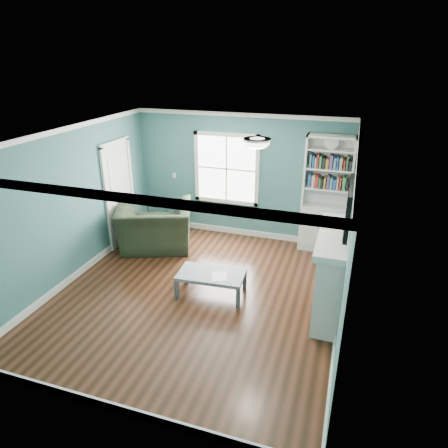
% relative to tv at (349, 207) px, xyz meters
% --- Properties ---
extents(floor, '(5.00, 5.00, 0.00)m').
position_rel_tv_xyz_m(floor, '(-2.20, -0.20, -1.72)').
color(floor, black).
rests_on(floor, ground).
extents(room_walls, '(5.00, 5.00, 5.00)m').
position_rel_tv_xyz_m(room_walls, '(-2.20, -0.20, -0.14)').
color(room_walls, '#396F6E').
rests_on(room_walls, ground).
extents(trim, '(4.50, 5.00, 2.60)m').
position_rel_tv_xyz_m(trim, '(-2.20, -0.20, -0.49)').
color(trim, white).
rests_on(trim, ground).
extents(window, '(1.40, 0.06, 1.50)m').
position_rel_tv_xyz_m(window, '(-2.50, 2.29, -0.27)').
color(window, white).
rests_on(window, room_walls).
extents(bookshelf, '(0.90, 0.35, 2.31)m').
position_rel_tv_xyz_m(bookshelf, '(-0.43, 2.10, -0.80)').
color(bookshelf, silver).
rests_on(bookshelf, ground).
extents(fireplace, '(0.44, 1.58, 1.30)m').
position_rel_tv_xyz_m(fireplace, '(-0.12, 0.00, -1.09)').
color(fireplace, black).
rests_on(fireplace, ground).
extents(tv, '(0.06, 1.10, 0.65)m').
position_rel_tv_xyz_m(tv, '(0.00, 0.00, 0.00)').
color(tv, black).
rests_on(tv, fireplace).
extents(door, '(0.12, 0.98, 2.17)m').
position_rel_tv_xyz_m(door, '(-4.42, 1.20, -0.65)').
color(door, silver).
rests_on(door, ground).
extents(ceiling_fixture, '(0.38, 0.38, 0.15)m').
position_rel_tv_xyz_m(ceiling_fixture, '(-1.30, -0.10, 0.82)').
color(ceiling_fixture, white).
rests_on(ceiling_fixture, room_walls).
extents(light_switch, '(0.08, 0.01, 0.12)m').
position_rel_tv_xyz_m(light_switch, '(-3.70, 2.28, -0.52)').
color(light_switch, white).
rests_on(light_switch, room_walls).
extents(recliner, '(1.65, 1.37, 1.23)m').
position_rel_tv_xyz_m(recliner, '(-3.63, 1.13, -1.11)').
color(recliner, black).
rests_on(recliner, ground).
extents(coffee_table, '(1.11, 0.66, 0.39)m').
position_rel_tv_xyz_m(coffee_table, '(-1.98, -0.13, -1.39)').
color(coffee_table, '#454D53').
rests_on(coffee_table, ground).
extents(paper_sheet, '(0.33, 0.37, 0.00)m').
position_rel_tv_xyz_m(paper_sheet, '(-1.83, -0.19, -1.33)').
color(paper_sheet, white).
rests_on(paper_sheet, coffee_table).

